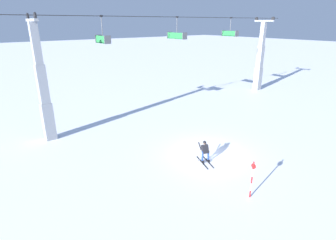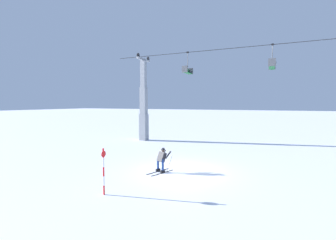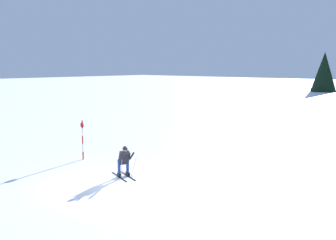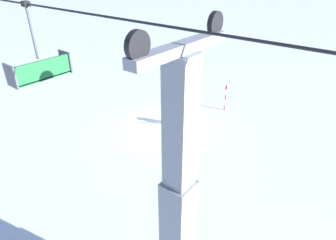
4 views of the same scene
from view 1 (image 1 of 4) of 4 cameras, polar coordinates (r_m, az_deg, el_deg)
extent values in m
plane|color=white|center=(19.02, 8.59, -7.15)|extent=(260.00, 260.00, 0.00)
cube|color=black|center=(17.88, 7.27, -8.94)|extent=(0.70, 1.71, 0.01)
cube|color=black|center=(17.84, 7.28, -8.69)|extent=(0.20, 0.30, 0.16)
cylinder|color=navy|center=(17.65, 7.33, -7.57)|extent=(0.13, 0.13, 0.63)
cube|color=black|center=(18.04, 8.46, -8.72)|extent=(0.70, 1.71, 0.01)
cube|color=black|center=(18.00, 8.47, -8.48)|extent=(0.20, 0.30, 0.16)
cylinder|color=navy|center=(17.81, 8.54, -7.37)|extent=(0.13, 0.13, 0.63)
cube|color=black|center=(17.64, 7.84, -6.13)|extent=(0.56, 0.59, 0.64)
sphere|color=#997051|center=(17.57, 7.74, -4.83)|extent=(0.21, 0.21, 0.21)
sphere|color=black|center=(17.56, 7.75, -4.73)|extent=(0.23, 0.23, 0.23)
cylinder|color=black|center=(17.77, 6.75, -5.47)|extent=(0.24, 0.47, 0.42)
cylinder|color=gray|center=(18.03, 6.50, -7.12)|extent=(0.07, 0.47, 1.08)
cylinder|color=black|center=(18.05, 6.54, -8.45)|extent=(0.07, 0.07, 0.01)
cylinder|color=black|center=(17.94, 8.10, -5.27)|extent=(0.24, 0.47, 0.42)
cylinder|color=gray|center=(18.24, 8.10, -6.85)|extent=(0.28, 0.40, 1.08)
cylinder|color=black|center=(18.29, 8.41, -8.13)|extent=(0.07, 0.07, 0.01)
cube|color=gray|center=(22.58, -24.00, -0.28)|extent=(0.78, 0.78, 2.89)
cube|color=gray|center=(21.84, -25.07, 6.84)|extent=(0.65, 0.65, 2.89)
cube|color=gray|center=(21.46, -26.23, 14.33)|extent=(0.53, 0.53, 2.89)
cube|color=gray|center=(21.41, -26.88, 18.38)|extent=(0.28, 2.48, 0.18)
cylinder|color=black|center=(22.45, -27.58, 18.91)|extent=(0.10, 0.44, 0.44)
cylinder|color=black|center=(20.38, -26.34, 19.19)|extent=(0.10, 0.44, 0.44)
cube|color=gray|center=(38.33, 18.45, 8.25)|extent=(0.80, 0.80, 2.89)
cube|color=gray|center=(37.89, 18.94, 12.51)|extent=(0.67, 0.67, 2.89)
cube|color=gray|center=(37.67, 19.45, 16.85)|extent=(0.54, 0.54, 2.89)
cube|color=gray|center=(37.65, 19.73, 19.16)|extent=(0.28, 2.67, 0.18)
cylinder|color=black|center=(38.30, 18.26, 19.69)|extent=(0.10, 0.44, 0.44)
cylinder|color=black|center=(37.02, 21.35, 19.37)|extent=(0.10, 0.44, 0.44)
cylinder|color=black|center=(27.55, 3.14, 20.94)|extent=(32.76, 0.05, 0.05)
cube|color=black|center=(23.01, -14.00, 20.60)|extent=(0.20, 0.16, 0.14)
cylinder|color=#4C4F54|center=(23.01, -13.84, 18.79)|extent=(0.07, 0.07, 1.46)
cube|color=#1E6633|center=(23.06, -13.57, 15.61)|extent=(0.45, 1.70, 0.06)
cube|color=#1E6633|center=(22.96, -14.08, 16.25)|extent=(0.06, 1.70, 0.55)
cylinder|color=#4C4F54|center=(23.17, -12.92, 16.43)|extent=(0.04, 1.61, 0.04)
cube|color=#4C4F54|center=(23.82, -14.51, 16.33)|extent=(0.57, 0.05, 0.63)
cube|color=#4C4F54|center=(22.27, -12.67, 16.25)|extent=(0.57, 0.05, 0.63)
cube|color=black|center=(27.10, 1.93, 20.97)|extent=(0.20, 0.16, 0.14)
cylinder|color=#4C4F54|center=(27.10, 1.91, 19.50)|extent=(0.07, 0.07, 1.39)
cube|color=#1E6633|center=(27.14, 1.88, 16.87)|extent=(0.45, 2.33, 0.06)
cube|color=#1E6633|center=(27.00, 1.55, 17.44)|extent=(0.06, 2.33, 0.55)
cylinder|color=#4C4F54|center=(27.32, 2.40, 17.52)|extent=(0.04, 2.21, 0.04)
cube|color=#4C4F54|center=(28.03, 0.30, 17.55)|extent=(0.57, 0.05, 0.63)
cube|color=#4C4F54|center=(26.23, 3.58, 17.34)|extent=(0.57, 0.05, 0.63)
cube|color=black|center=(32.57, 13.22, 20.34)|extent=(0.20, 0.16, 0.14)
cylinder|color=#4C4F54|center=(32.57, 13.12, 19.14)|extent=(0.07, 0.07, 1.37)
cube|color=#1E6633|center=(32.60, 12.95, 16.97)|extent=(0.45, 1.93, 0.06)
cube|color=#1E6633|center=(32.44, 12.75, 17.46)|extent=(0.06, 1.93, 0.55)
cylinder|color=#4C4F54|center=(32.83, 13.35, 17.48)|extent=(0.04, 1.84, 0.04)
cube|color=#4C4F54|center=(33.22, 11.65, 17.59)|extent=(0.57, 0.05, 0.63)
cube|color=#4C4F54|center=(31.98, 14.37, 17.30)|extent=(0.57, 0.05, 0.63)
cylinder|color=red|center=(15.15, 16.98, -14.70)|extent=(0.07, 0.07, 0.42)
cylinder|color=white|center=(14.92, 17.15, -13.38)|extent=(0.07, 0.07, 0.42)
cylinder|color=red|center=(14.70, 17.32, -12.01)|extent=(0.07, 0.07, 0.42)
cylinder|color=white|center=(14.49, 17.49, -10.61)|extent=(0.07, 0.07, 0.42)
cylinder|color=red|center=(14.29, 17.66, -9.17)|extent=(0.07, 0.07, 0.42)
cylinder|color=red|center=(14.32, 17.68, -9.30)|extent=(0.02, 0.28, 0.28)
camera|label=2|loc=(18.02, 54.30, -3.25)|focal=25.15mm
camera|label=3|loc=(33.58, 6.47, 13.69)|focal=43.11mm
camera|label=4|loc=(24.96, -36.09, 19.75)|focal=30.81mm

